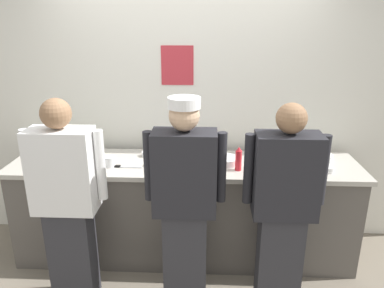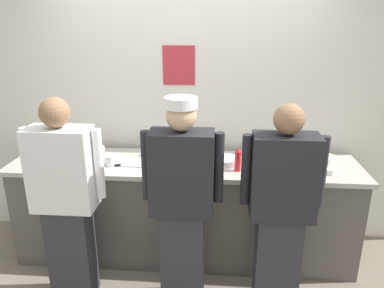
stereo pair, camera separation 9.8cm
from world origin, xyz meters
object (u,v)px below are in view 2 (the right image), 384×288
at_px(deli_cup, 110,161).
at_px(chefs_knife, 123,166).
at_px(chef_center, 182,200).
at_px(sheet_tray, 179,161).
at_px(mixing_bowl_steel, 86,156).
at_px(squeeze_bottle_primary, 60,148).
at_px(ramekin_red_sauce, 287,171).
at_px(plate_stack_rear, 225,161).
at_px(ramekin_yellow_sauce, 147,153).
at_px(chef_near_left, 66,199).
at_px(ramekin_orange_sauce, 274,160).
at_px(ramekin_green_sauce, 329,171).
at_px(squeeze_bottle_spare, 289,157).
at_px(plate_stack_front, 322,159).
at_px(chef_far_right, 281,207).
at_px(squeeze_bottle_secondary, 238,160).

bearing_deg(deli_cup, chefs_knife, -4.92).
distance_m(chef_center, sheet_tray, 0.61).
height_order(mixing_bowl_steel, chefs_knife, mixing_bowl_steel).
bearing_deg(squeeze_bottle_primary, sheet_tray, -1.33).
distance_m(mixing_bowl_steel, ramekin_red_sauce, 1.72).
xyz_separation_m(plate_stack_rear, ramekin_yellow_sauce, (-0.71, 0.16, -0.01)).
height_order(chef_near_left, squeeze_bottle_primary, chef_near_left).
xyz_separation_m(ramekin_orange_sauce, ramekin_red_sauce, (0.07, -0.26, 0.00)).
bearing_deg(deli_cup, chef_center, -35.66).
bearing_deg(squeeze_bottle_primary, ramekin_red_sauce, -6.14).
bearing_deg(chef_center, ramekin_green_sauce, 20.81).
bearing_deg(mixing_bowl_steel, ramekin_red_sauce, -3.89).
bearing_deg(mixing_bowl_steel, ramekin_orange_sauce, 4.86).
bearing_deg(squeeze_bottle_spare, chef_near_left, -161.91).
distance_m(chef_near_left, ramekin_yellow_sauce, 0.90).
height_order(chef_center, sheet_tray, chef_center).
xyz_separation_m(chef_near_left, plate_stack_rear, (1.19, 0.60, 0.10)).
relative_size(sheet_tray, deli_cup, 5.79).
xyz_separation_m(chef_center, ramekin_orange_sauce, (0.74, 0.67, 0.08)).
height_order(mixing_bowl_steel, ramekin_red_sauce, mixing_bowl_steel).
xyz_separation_m(chef_near_left, plate_stack_front, (2.03, 0.72, 0.10)).
distance_m(chef_near_left, plate_stack_front, 2.16).
distance_m(chef_center, chef_far_right, 0.71).
relative_size(chef_center, squeeze_bottle_spare, 8.11).
relative_size(chef_near_left, plate_stack_front, 7.36).
distance_m(squeeze_bottle_secondary, squeeze_bottle_spare, 0.44).
xyz_separation_m(squeeze_bottle_primary, ramekin_green_sauce, (2.33, -0.19, -0.07)).
distance_m(plate_stack_front, ramekin_yellow_sauce, 1.56).
distance_m(chef_far_right, plate_stack_front, 0.85).
bearing_deg(ramekin_yellow_sauce, plate_stack_rear, -12.47).
bearing_deg(chef_far_right, ramekin_yellow_sauce, 146.01).
xyz_separation_m(mixing_bowl_steel, squeeze_bottle_primary, (-0.27, 0.10, 0.03)).
distance_m(ramekin_yellow_sauce, ramekin_red_sauce, 1.26).
xyz_separation_m(squeeze_bottle_secondary, squeeze_bottle_spare, (0.43, 0.09, -0.00)).
relative_size(mixing_bowl_steel, ramekin_green_sauce, 3.97).
bearing_deg(plate_stack_rear, squeeze_bottle_spare, -4.77).
relative_size(chef_far_right, squeeze_bottle_secondary, 7.79).
relative_size(sheet_tray, ramekin_orange_sauce, 5.06).
relative_size(squeeze_bottle_secondary, deli_cup, 2.29).
bearing_deg(chef_center, ramekin_orange_sauce, 41.97).
height_order(sheet_tray, squeeze_bottle_secondary, squeeze_bottle_secondary).
bearing_deg(chefs_knife, mixing_bowl_steel, 170.35).
height_order(sheet_tray, ramekin_orange_sauce, ramekin_orange_sauce).
distance_m(chef_near_left, ramekin_green_sauce, 2.08).
height_order(plate_stack_front, sheet_tray, plate_stack_front).
height_order(sheet_tray, ramekin_yellow_sauce, ramekin_yellow_sauce).
bearing_deg(squeeze_bottle_spare, ramekin_red_sauce, -103.79).
distance_m(plate_stack_rear, chefs_knife, 0.88).
relative_size(chef_center, ramekin_red_sauce, 16.75).
relative_size(chef_center, mixing_bowl_steel, 4.91).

